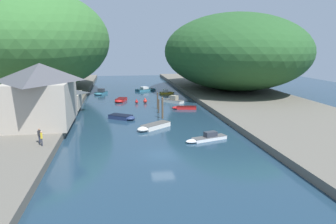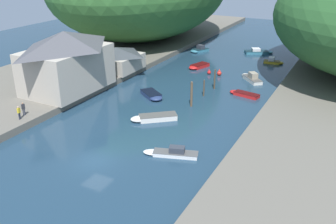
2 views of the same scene
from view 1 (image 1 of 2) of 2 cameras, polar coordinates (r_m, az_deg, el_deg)
The scene contains 23 objects.
water_surface at distance 65.22m, azimuth -4.63°, elevation 1.13°, with size 130.00×130.00×0.00m, color #1E384C.
left_bank at distance 67.38m, azimuth -24.29°, elevation 0.86°, with size 22.00×120.00×0.91m.
right_bank at distance 70.56m, azimuth 14.10°, elevation 1.99°, with size 22.00×120.00×0.91m.
hillside_left at distance 85.36m, azimuth -22.35°, elevation 11.41°, with size 35.42×49.58×23.71m.
hillside_right at distance 83.46m, azimuth 11.23°, elevation 10.28°, with size 33.32×46.65×18.54m.
waterfront_building at distance 49.09m, azimuth -21.17°, elevation 3.16°, with size 8.70×13.16×8.48m.
boathouse_shed at distance 60.78m, azimuth -18.51°, elevation 2.54°, with size 7.94×7.79×3.79m.
boat_far_upstream at distance 70.18m, azimuth -8.27°, elevation 2.06°, with size 2.94×4.73×0.64m.
boat_moored_right at distance 86.15m, azimuth -3.74°, elevation 3.95°, with size 6.14×4.74×1.08m.
boat_mid_channel at distance 68.54m, azimuth 0.65°, elevation 2.07°, with size 4.73×5.09×1.51m.
boat_navy_launch at distance 80.38m, azimuth -0.13°, elevation 3.43°, with size 3.82×2.02×1.22m.
boat_red_skiff at distance 41.65m, azimuth 6.64°, elevation -4.52°, with size 5.84×2.99×1.07m.
boat_near_quay at distance 47.01m, azimuth -2.77°, elevation -2.56°, with size 5.55×5.00×0.68m.
boat_white_cruiser at distance 81.45m, azimuth -11.68°, elevation 3.33°, with size 3.42×4.56×1.36m.
boat_cabin_cruiser at distance 53.52m, azimuth -7.78°, elevation -0.90°, with size 4.76×4.21×0.67m.
boat_small_dinghy at distance 61.54m, azimuth 2.71°, elevation 0.76°, with size 4.73×2.25×0.50m.
mooring_post_middle at distance 53.26m, azimuth -0.97°, elevation 0.75°, with size 0.31×0.31×3.57m.
mooring_post_fourth at distance 57.71m, azimuth -1.61°, elevation 1.06°, with size 0.20×0.20×2.51m.
mooring_post_farthest at distance 61.24m, azimuth -1.83°, elevation 1.98°, with size 0.25×0.25×3.16m.
channel_buoy_near at distance 67.95m, azimuth -4.00°, elevation 1.95°, with size 0.77×0.77×1.16m.
channel_buoy_far at distance 67.66m, azimuth -5.49°, elevation 1.82°, with size 0.64×0.64×0.95m.
person_on_quay at distance 38.68m, azimuth -21.17°, elevation -4.11°, with size 0.30×0.42×1.69m.
person_by_boathouse at distance 39.84m, azimuth -21.50°, elevation -3.69°, with size 0.32×0.43×1.69m.
Camera 1 is at (-4.82, -33.95, 11.88)m, focal length 35.00 mm.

